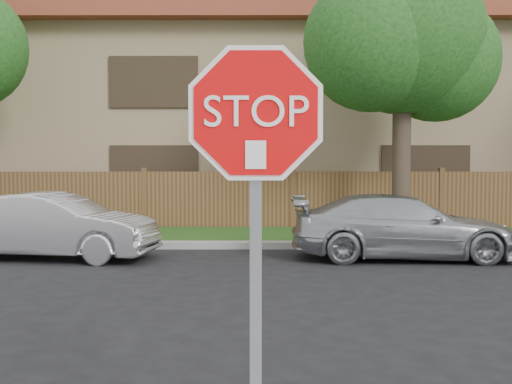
{
  "coord_description": "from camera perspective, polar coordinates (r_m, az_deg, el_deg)",
  "views": [
    {
      "loc": [
        -0.95,
        -4.69,
        1.9
      ],
      "look_at": [
        -0.96,
        -0.9,
        1.7
      ],
      "focal_mm": 42.0,
      "sensor_mm": 36.0,
      "label": 1
    }
  ],
  "objects": [
    {
      "name": "tree_mid",
      "position": [
        14.97,
        14.0,
        14.39
      ],
      "size": [
        4.8,
        3.9,
        7.35
      ],
      "color": "#382B21",
      "rests_on": "ground"
    },
    {
      "name": "apartment_building",
      "position": [
        21.77,
        2.68,
        7.31
      ],
      "size": [
        35.2,
        9.2,
        7.2
      ],
      "color": "#9E8462",
      "rests_on": "ground"
    },
    {
      "name": "stop_sign",
      "position": [
        3.21,
        -0.03,
        1.76
      ],
      "size": [
        1.01,
        0.13,
        2.55
      ],
      "color": "gray",
      "rests_on": "sidewalk_near"
    },
    {
      "name": "grass_strip",
      "position": [
        14.64,
        3.9,
        -4.21
      ],
      "size": [
        70.0,
        3.0,
        0.12
      ],
      "primitive_type": "cube",
      "color": "#1E4714",
      "rests_on": "ground"
    },
    {
      "name": "far_curb",
      "position": [
        13.0,
        4.37,
        -5.06
      ],
      "size": [
        70.0,
        0.3,
        0.15
      ],
      "primitive_type": "cube",
      "color": "gray",
      "rests_on": "ground"
    },
    {
      "name": "sedan_right",
      "position": [
        11.91,
        13.77,
        -3.23
      ],
      "size": [
        4.33,
        1.87,
        1.24
      ],
      "primitive_type": "imported",
      "rotation": [
        0.0,
        0.0,
        1.54
      ],
      "color": "#ADAFB5",
      "rests_on": "ground"
    },
    {
      "name": "sedan_left",
      "position": [
        12.16,
        -18.59,
        -3.09
      ],
      "size": [
        4.03,
        1.88,
        1.28
      ],
      "primitive_type": "imported",
      "rotation": [
        0.0,
        0.0,
        1.43
      ],
      "color": "silver",
      "rests_on": "ground"
    },
    {
      "name": "fence",
      "position": [
        16.15,
        3.53,
        -0.89
      ],
      "size": [
        70.0,
        0.12,
        1.6
      ],
      "primitive_type": "cube",
      "color": "#4F331C",
      "rests_on": "ground"
    }
  ]
}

